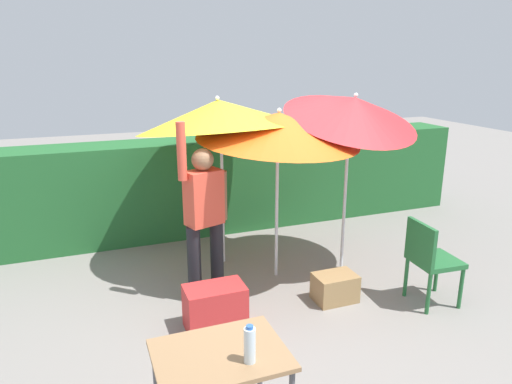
{
  "coord_description": "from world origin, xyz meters",
  "views": [
    {
      "loc": [
        -1.66,
        -4.08,
        2.46
      ],
      "look_at": [
        0.0,
        0.3,
        1.1
      ],
      "focal_mm": 32.8,
      "sensor_mm": 36.0,
      "label": 1
    }
  ],
  "objects_px": {
    "umbrella_rainbow": "(278,127)",
    "folding_table": "(220,366)",
    "cooler_box": "(215,307)",
    "chair_plastic": "(430,257)",
    "bottle_water": "(250,345)",
    "person_vendor": "(204,213)",
    "umbrella_yellow": "(352,109)",
    "umbrella_orange": "(219,115)",
    "crate_cardboard": "(335,288)"
  },
  "relations": [
    {
      "from": "person_vendor",
      "to": "folding_table",
      "type": "bearing_deg",
      "value": -102.24
    },
    {
      "from": "person_vendor",
      "to": "chair_plastic",
      "type": "relative_size",
      "value": 2.11
    },
    {
      "from": "person_vendor",
      "to": "umbrella_yellow",
      "type": "bearing_deg",
      "value": 3.2
    },
    {
      "from": "umbrella_orange",
      "to": "crate_cardboard",
      "type": "distance_m",
      "value": 2.3
    },
    {
      "from": "person_vendor",
      "to": "cooler_box",
      "type": "xyz_separation_m",
      "value": [
        -0.08,
        -0.6,
        -0.73
      ]
    },
    {
      "from": "umbrella_yellow",
      "to": "folding_table",
      "type": "xyz_separation_m",
      "value": [
        -2.17,
        -2.12,
        -1.25
      ]
    },
    {
      "from": "bottle_water",
      "to": "umbrella_rainbow",
      "type": "bearing_deg",
      "value": 63.21
    },
    {
      "from": "cooler_box",
      "to": "person_vendor",
      "type": "bearing_deg",
      "value": 82.72
    },
    {
      "from": "umbrella_rainbow",
      "to": "folding_table",
      "type": "xyz_separation_m",
      "value": [
        -1.34,
        -2.23,
        -1.08
      ]
    },
    {
      "from": "person_vendor",
      "to": "chair_plastic",
      "type": "height_order",
      "value": "person_vendor"
    },
    {
      "from": "person_vendor",
      "to": "chair_plastic",
      "type": "distance_m",
      "value": 2.32
    },
    {
      "from": "umbrella_rainbow",
      "to": "person_vendor",
      "type": "xyz_separation_m",
      "value": [
        -0.9,
        -0.21,
        -0.8
      ]
    },
    {
      "from": "bottle_water",
      "to": "person_vendor",
      "type": "bearing_deg",
      "value": 82.11
    },
    {
      "from": "umbrella_rainbow",
      "to": "cooler_box",
      "type": "distance_m",
      "value": 1.98
    },
    {
      "from": "chair_plastic",
      "to": "person_vendor",
      "type": "bearing_deg",
      "value": 155.71
    },
    {
      "from": "umbrella_rainbow",
      "to": "person_vendor",
      "type": "distance_m",
      "value": 1.22
    },
    {
      "from": "umbrella_orange",
      "to": "bottle_water",
      "type": "distance_m",
      "value": 3.17
    },
    {
      "from": "umbrella_orange",
      "to": "umbrella_rainbow",
      "type": "bearing_deg",
      "value": -49.19
    },
    {
      "from": "folding_table",
      "to": "bottle_water",
      "type": "bearing_deg",
      "value": -46.06
    },
    {
      "from": "umbrella_rainbow",
      "to": "umbrella_yellow",
      "type": "relative_size",
      "value": 0.87
    },
    {
      "from": "umbrella_orange",
      "to": "umbrella_yellow",
      "type": "relative_size",
      "value": 0.94
    },
    {
      "from": "person_vendor",
      "to": "cooler_box",
      "type": "distance_m",
      "value": 0.95
    },
    {
      "from": "umbrella_orange",
      "to": "bottle_water",
      "type": "bearing_deg",
      "value": -103.52
    },
    {
      "from": "person_vendor",
      "to": "chair_plastic",
      "type": "xyz_separation_m",
      "value": [
        2.08,
        -0.94,
        -0.42
      ]
    },
    {
      "from": "person_vendor",
      "to": "bottle_water",
      "type": "distance_m",
      "value": 2.19
    },
    {
      "from": "umbrella_rainbow",
      "to": "umbrella_yellow",
      "type": "distance_m",
      "value": 0.86
    },
    {
      "from": "umbrella_rainbow",
      "to": "bottle_water",
      "type": "xyz_separation_m",
      "value": [
        -1.2,
        -2.37,
        -0.88
      ]
    },
    {
      "from": "umbrella_rainbow",
      "to": "chair_plastic",
      "type": "bearing_deg",
      "value": -44.04
    },
    {
      "from": "umbrella_rainbow",
      "to": "folding_table",
      "type": "distance_m",
      "value": 2.81
    },
    {
      "from": "umbrella_yellow",
      "to": "cooler_box",
      "type": "xyz_separation_m",
      "value": [
        -1.81,
        -0.7,
        -1.7
      ]
    },
    {
      "from": "chair_plastic",
      "to": "folding_table",
      "type": "distance_m",
      "value": 2.75
    },
    {
      "from": "bottle_water",
      "to": "chair_plastic",
      "type": "bearing_deg",
      "value": 27.2
    },
    {
      "from": "umbrella_yellow",
      "to": "bottle_water",
      "type": "bearing_deg",
      "value": -131.98
    },
    {
      "from": "chair_plastic",
      "to": "folding_table",
      "type": "xyz_separation_m",
      "value": [
        -2.52,
        -1.08,
        0.14
      ]
    },
    {
      "from": "umbrella_orange",
      "to": "crate_cardboard",
      "type": "bearing_deg",
      "value": -58.35
    },
    {
      "from": "umbrella_rainbow",
      "to": "chair_plastic",
      "type": "xyz_separation_m",
      "value": [
        1.19,
        -1.15,
        -1.22
      ]
    },
    {
      "from": "umbrella_orange",
      "to": "crate_cardboard",
      "type": "xyz_separation_m",
      "value": [
        0.82,
        -1.33,
        -1.68
      ]
    },
    {
      "from": "chair_plastic",
      "to": "bottle_water",
      "type": "relative_size",
      "value": 3.71
    },
    {
      "from": "umbrella_yellow",
      "to": "bottle_water",
      "type": "relative_size",
      "value": 9.51
    },
    {
      "from": "person_vendor",
      "to": "umbrella_orange",
      "type": "bearing_deg",
      "value": 62.26
    },
    {
      "from": "umbrella_orange",
      "to": "person_vendor",
      "type": "bearing_deg",
      "value": -117.74
    },
    {
      "from": "umbrella_yellow",
      "to": "cooler_box",
      "type": "distance_m",
      "value": 2.58
    },
    {
      "from": "chair_plastic",
      "to": "crate_cardboard",
      "type": "xyz_separation_m",
      "value": [
        -0.85,
        0.38,
        -0.36
      ]
    },
    {
      "from": "umbrella_rainbow",
      "to": "umbrella_yellow",
      "type": "bearing_deg",
      "value": -7.41
    },
    {
      "from": "crate_cardboard",
      "to": "folding_table",
      "type": "distance_m",
      "value": 2.27
    },
    {
      "from": "umbrella_rainbow",
      "to": "umbrella_orange",
      "type": "distance_m",
      "value": 0.76
    },
    {
      "from": "umbrella_yellow",
      "to": "person_vendor",
      "type": "bearing_deg",
      "value": -176.8
    },
    {
      "from": "umbrella_yellow",
      "to": "chair_plastic",
      "type": "relative_size",
      "value": 2.56
    },
    {
      "from": "person_vendor",
      "to": "crate_cardboard",
      "type": "bearing_deg",
      "value": -24.51
    },
    {
      "from": "folding_table",
      "to": "bottle_water",
      "type": "height_order",
      "value": "bottle_water"
    }
  ]
}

